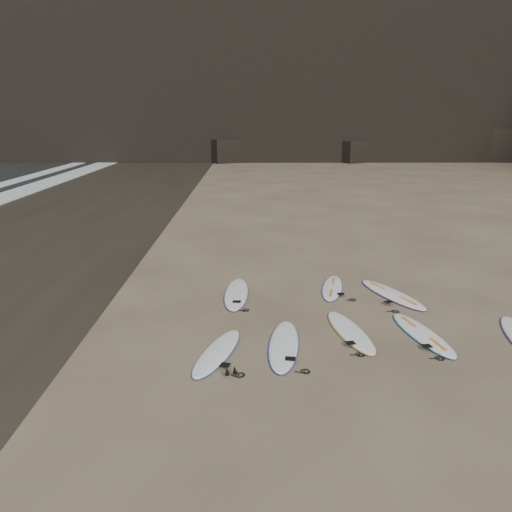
{
  "coord_description": "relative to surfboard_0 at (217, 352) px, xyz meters",
  "views": [
    {
      "loc": [
        -3.16,
        -10.75,
        4.98
      ],
      "look_at": [
        -2.99,
        1.54,
        1.5
      ],
      "focal_mm": 35.0,
      "sensor_mm": 36.0,
      "label": 1
    }
  ],
  "objects": [
    {
      "name": "surfboard_6",
      "position": [
        3.16,
        4.15,
        -0.0
      ],
      "size": [
        1.07,
        2.39,
        0.08
      ],
      "primitive_type": "ellipsoid",
      "rotation": [
        0.0,
        0.0,
        -0.23
      ],
      "color": "white",
      "rests_on": "ground"
    },
    {
      "name": "surfboard_1",
      "position": [
        1.46,
        0.33,
        0.0
      ],
      "size": [
        0.95,
        2.72,
        0.1
      ],
      "primitive_type": "ellipsoid",
      "rotation": [
        0.0,
        0.0,
        -0.12
      ],
      "color": "white",
      "rests_on": "ground"
    },
    {
      "name": "surfboard_2",
      "position": [
        3.09,
        1.03,
        0.0
      ],
      "size": [
        1.08,
        2.6,
        0.09
      ],
      "primitive_type": "ellipsoid",
      "rotation": [
        0.0,
        0.0,
        0.19
      ],
      "color": "white",
      "rests_on": "ground"
    },
    {
      "name": "surfboard_3",
      "position": [
        4.75,
        0.86,
        0.0
      ],
      "size": [
        1.13,
        2.64,
        0.09
      ],
      "primitive_type": "ellipsoid",
      "rotation": [
        0.0,
        0.0,
        0.21
      ],
      "color": "white",
      "rests_on": "ground"
    },
    {
      "name": "surfboard_0",
      "position": [
        0.0,
        0.0,
        0.0
      ],
      "size": [
        1.27,
        2.47,
        0.09
      ],
      "primitive_type": "ellipsoid",
      "rotation": [
        0.0,
        0.0,
        -0.3
      ],
      "color": "white",
      "rests_on": "ground"
    },
    {
      "name": "surfboard_7",
      "position": [
        4.79,
        3.55,
        0.01
      ],
      "size": [
        1.66,
        2.79,
        0.1
      ],
      "primitive_type": "ellipsoid",
      "rotation": [
        0.0,
        0.0,
        0.39
      ],
      "color": "white",
      "rests_on": "ground"
    },
    {
      "name": "wet_sand",
      "position": [
        -9.14,
        10.93,
        -0.04
      ],
      "size": [
        12.0,
        200.0,
        0.01
      ],
      "primitive_type": "cube",
      "color": "#383026",
      "rests_on": "ground"
    },
    {
      "name": "surfboard_5",
      "position": [
        0.32,
        3.67,
        0.01
      ],
      "size": [
        0.75,
        2.72,
        0.1
      ],
      "primitive_type": "ellipsoid",
      "rotation": [
        0.0,
        0.0,
        -0.04
      ],
      "color": "white",
      "rests_on": "ground"
    },
    {
      "name": "ground",
      "position": [
        3.86,
        0.93,
        -0.04
      ],
      "size": [
        240.0,
        240.0,
        0.0
      ],
      "primitive_type": "plane",
      "color": "#897559",
      "rests_on": "ground"
    }
  ]
}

